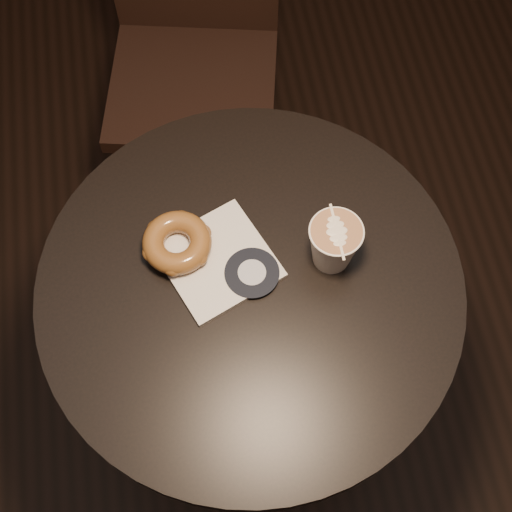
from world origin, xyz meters
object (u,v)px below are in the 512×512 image
object	(u,v)px
cafe_table	(251,325)
latte_cup	(334,245)
chair	(193,22)
pastry_bag	(218,261)
doughnut	(177,243)

from	to	relation	value
cafe_table	latte_cup	size ratio (longest dim) A/B	7.78
latte_cup	chair	bearing A→B (deg)	101.55
cafe_table	pastry_bag	distance (m)	0.21
pastry_bag	latte_cup	bearing A→B (deg)	-29.76
pastry_bag	latte_cup	world-z (taller)	latte_cup
chair	pastry_bag	xyz separation A→B (m)	(-0.04, -0.71, 0.20)
cafe_table	chair	size ratio (longest dim) A/B	0.76
latte_cup	doughnut	bearing A→B (deg)	167.07
chair	doughnut	distance (m)	0.72
pastry_bag	doughnut	size ratio (longest dim) A/B	1.46
cafe_table	chair	world-z (taller)	chair
pastry_bag	chair	bearing A→B (deg)	64.74
pastry_bag	doughnut	xyz separation A→B (m)	(-0.06, 0.03, 0.02)
chair	latte_cup	bearing A→B (deg)	-65.88
cafe_table	latte_cup	xyz separation A→B (m)	(0.14, 0.02, 0.25)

